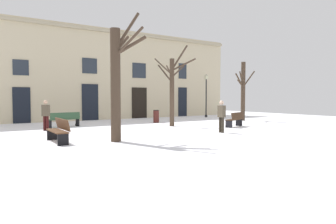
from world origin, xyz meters
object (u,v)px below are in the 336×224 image
Objects in this scene: tree_center at (172,87)px; litter_bin at (156,116)px; person_by_shop_door at (222,115)px; tree_left_of_center at (117,79)px; bench_facing_shops at (59,130)px; streetlamp at (206,91)px; bench_far_corner at (235,119)px; person_strolling at (46,114)px; bench_back_to_back_right at (64,119)px; tree_near_facade at (243,90)px.

litter_bin is at bearing 80.43° from tree_center.
person_by_shop_door reaches higher than litter_bin.
tree_left_of_center is at bearing -131.24° from litter_bin.
tree_center is 4.43m from person_by_shop_door.
bench_facing_shops is (-7.92, -5.71, 0.04)m from litter_bin.
streetlamp is at bearing 35.74° from tree_center.
tree_left_of_center is at bearing -89.23° from person_by_shop_door.
bench_far_corner is at bearing 124.12° from person_by_shop_door.
bench_far_corner is (2.85, -2.46, -1.93)m from tree_center.
person_by_shop_door is (7.13, -5.73, -0.01)m from person_strolling.
bench_far_corner is 1.00× the size of person_strolling.
person_strolling is (-9.86, 4.01, 0.45)m from bench_far_corner.
tree_center is 2.64× the size of bench_back_to_back_right.
bench_facing_shops is 1.18× the size of bench_far_corner.
tree_center reaches higher than tree_near_facade.
bench_back_to_back_right is at bearing -138.83° from person_by_shop_door.
bench_back_to_back_right is 1.17× the size of person_strolling.
litter_bin is 6.15m from bench_back_to_back_right.
litter_bin is 9.77m from bench_facing_shops.
litter_bin is at bearing 163.18° from tree_near_facade.
bench_far_corner is at bearing -64.84° from litter_bin.
tree_near_facade is at bearing -161.85° from bench_far_corner.
bench_facing_shops is at bearing -165.37° from tree_near_facade.
tree_left_of_center is 9.17m from litter_bin.
streetlamp is 14.53m from person_strolling.
person_strolling reaches higher than bench_back_to_back_right.
tree_left_of_center is at bearing -23.30° from person_strolling.
tree_near_facade is 14.02m from person_strolling.
bench_far_corner is (2.40, -5.11, -0.00)m from litter_bin.
bench_far_corner is 3.25m from person_by_shop_door.
tree_center reaches higher than streetlamp.
litter_bin is (-6.47, 1.96, -1.85)m from tree_near_facade.
bench_far_corner is (8.29, 1.61, -2.06)m from tree_left_of_center.
person_strolling is at bearing -165.98° from streetlamp.
person_by_shop_door is at bearing 119.83° from bench_back_to_back_right.
tree_left_of_center is 8.70m from bench_far_corner.
bench_facing_shops is at bearing -16.29° from bench_far_corner.
bench_back_to_back_right is at bearing 169.94° from tree_near_facade.
person_strolling is at bearing -41.76° from bench_far_corner.
bench_facing_shops is (-14.50, -8.12, -1.81)m from streetlamp.
bench_back_to_back_right is 1.17× the size of person_by_shop_door.
tree_left_of_center is 1.19× the size of tree_near_facade.
person_strolling is 1.01× the size of person_by_shop_door.
litter_bin is 0.46× the size of bench_back_to_back_right.
litter_bin is (5.89, 6.72, -2.06)m from tree_left_of_center.
person_by_shop_door is at bearing -1.11° from tree_left_of_center.
streetlamp is 13.02m from bench_back_to_back_right.
tree_left_of_center reaches higher than tree_near_facade.
tree_near_facade is 14.98m from bench_facing_shops.
streetlamp is at bearing 20.06° from litter_bin.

